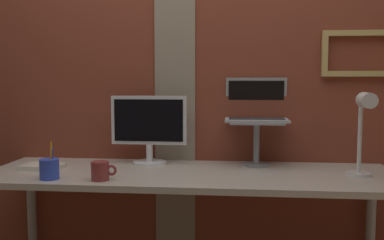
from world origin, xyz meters
The scene contains 9 objects.
brick_wall_back centered at (0.00, 0.49, 1.18)m, with size 3.69×0.15×2.35m.
desk centered at (0.03, 0.11, 0.70)m, with size 2.03×0.63×0.78m.
monitor centered at (-0.21, 0.31, 0.99)m, with size 0.41×0.18×0.37m.
laptop_stand centered at (0.37, 0.31, 0.94)m, with size 0.28×0.22×0.24m.
laptop centered at (0.37, 0.37, 1.08)m, with size 0.33×0.25×0.23m.
desk_lamp centered at (0.84, 0.06, 1.03)m, with size 0.12×0.20×0.40m.
pen_cup centered at (-0.59, -0.11, 0.83)m, with size 0.09×0.09×0.18m.
coffee_mug centered at (-0.35, -0.11, 0.82)m, with size 0.12×0.08×0.09m.
paper_clutter_stack centered at (-0.73, 0.11, 0.79)m, with size 0.20×0.14×0.02m, color silver.
Camera 1 is at (0.26, -2.03, 1.24)m, focal length 41.31 mm.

